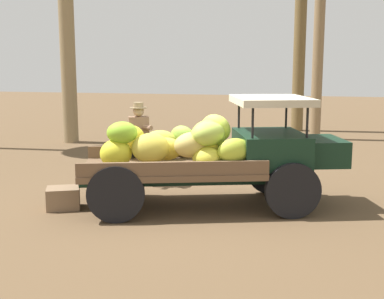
% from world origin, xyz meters
% --- Properties ---
extents(ground_plane, '(60.00, 60.00, 0.00)m').
position_xyz_m(ground_plane, '(0.00, 0.00, 0.00)').
color(ground_plane, brown).
extents(truck, '(4.66, 2.80, 1.89)m').
position_xyz_m(truck, '(0.22, -0.17, 0.96)').
color(truck, black).
rests_on(truck, ground).
extents(farmer, '(0.56, 0.53, 1.68)m').
position_xyz_m(farmer, '(-1.60, 1.06, 0.96)').
color(farmer, '#AFAA9D').
rests_on(farmer, ground).
extents(wooden_crate, '(0.68, 0.64, 0.37)m').
position_xyz_m(wooden_crate, '(-2.31, -0.89, 0.18)').
color(wooden_crate, '#7F6349').
rests_on(wooden_crate, ground).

